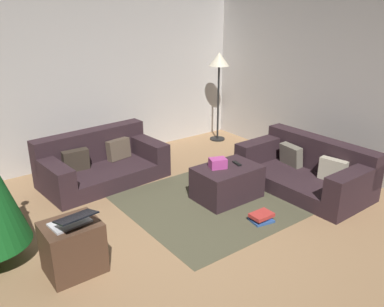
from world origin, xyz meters
The scene contains 13 objects.
ground_plane centered at (0.00, 0.00, 0.00)m, with size 6.40×6.40×0.00m, color #93704C.
rear_partition centered at (0.00, 3.14, 1.30)m, with size 6.40×0.12×2.60m, color #BCB7B2.
corner_partition centered at (3.14, 0.00, 1.30)m, with size 0.12×6.40×2.60m, color #B5B0AB.
couch_left centered at (0.04, 2.25, 0.26)m, with size 1.79×1.06×0.70m.
couch_right centered at (2.25, 0.27, 0.26)m, with size 0.99×1.77×0.67m.
ottoman centered at (1.13, 0.70, 0.22)m, with size 0.84×0.58×0.44m, color #2D1E23.
gift_box centered at (1.01, 0.76, 0.50)m, with size 0.21×0.16×0.13m, color #B23F8C.
tv_remote centered at (1.29, 0.70, 0.45)m, with size 0.05×0.16×0.02m, color black.
side_table centered at (-1.08, 0.41, 0.26)m, with size 0.52×0.44×0.52m, color #4C3323.
laptop centered at (-1.08, 0.36, 0.57)m, with size 0.39×0.41×0.17m.
book_stack centered at (1.05, -0.02, 0.05)m, with size 0.29×0.25×0.10m.
corner_lamp centered at (2.61, 2.63, 1.39)m, with size 0.36×0.36×1.63m.
area_rug centered at (1.13, 0.70, 0.00)m, with size 2.60×2.00×0.01m, color #4A4732.
Camera 1 is at (-2.10, -2.83, 2.42)m, focal length 37.07 mm.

